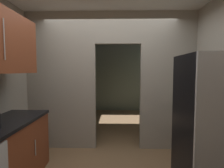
% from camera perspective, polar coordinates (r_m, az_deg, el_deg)
% --- Properties ---
extents(kitchen_partition, '(3.25, 0.12, 2.65)m').
position_cam_1_polar(kitchen_partition, '(3.52, -1.13, 2.14)').
color(kitchen_partition, '#9E998C').
rests_on(kitchen_partition, ground).
extents(adjoining_room_shell, '(3.25, 3.51, 2.65)m').
position_cam_1_polar(adjoining_room_shell, '(5.80, 0.24, 2.16)').
color(adjoining_room_shell, gray).
rests_on(adjoining_room_shell, ground).
extents(refrigerator, '(0.74, 0.72, 1.71)m').
position_cam_1_polar(refrigerator, '(2.40, 29.75, -12.72)').
color(refrigerator, black).
rests_on(refrigerator, ground).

